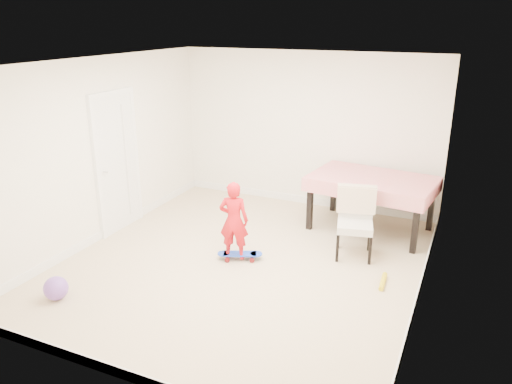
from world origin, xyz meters
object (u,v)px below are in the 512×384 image
at_px(dining_table, 371,204).
at_px(child, 234,223).
at_px(dining_chair, 355,224).
at_px(balloon, 56,288).
at_px(skateboard, 240,256).

distance_m(dining_table, child, 2.27).
height_order(dining_chair, balloon, dining_chair).
distance_m(child, balloon, 2.29).
relative_size(dining_chair, balloon, 3.42).
distance_m(dining_table, skateboard, 2.24).
height_order(skateboard, child, child).
distance_m(skateboard, child, 0.49).
relative_size(dining_table, dining_chair, 1.87).
xyz_separation_m(dining_chair, balloon, (-2.87, -2.51, -0.34)).
xyz_separation_m(dining_table, child, (-1.44, -1.76, 0.11)).
relative_size(dining_chair, child, 0.90).
relative_size(skateboard, child, 0.57).
relative_size(dining_table, child, 1.67).
bearing_deg(skateboard, dining_table, 28.47).
bearing_deg(dining_chair, dining_table, 76.35).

